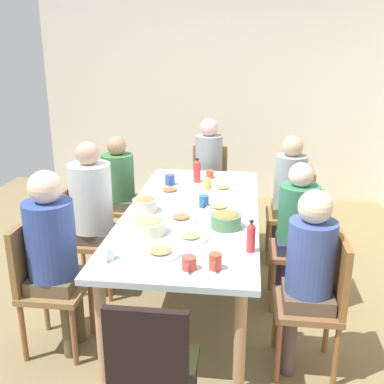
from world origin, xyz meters
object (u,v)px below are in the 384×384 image
(chair_2, at_px, (297,209))
(cup_6, at_px, (170,180))
(person_6, at_px, (120,184))
(cup_0, at_px, (210,174))
(bottle_1, at_px, (197,171))
(chair_0, at_px, (306,244))
(cup_2, at_px, (204,201))
(dining_table, at_px, (192,218))
(chair_6, at_px, (111,201))
(chair_7, at_px, (84,233))
(chair_4, at_px, (321,297))
(chair_1, at_px, (209,182))
(person_5, at_px, (53,246))
(plate_1, at_px, (181,218))
(chair_3, at_px, (152,369))
(person_7, at_px, (92,204))
(cup_5, at_px, (215,262))
(cup_1, at_px, (207,184))
(plate_4, at_px, (160,252))
(plate_5, at_px, (219,208))
(plate_0, at_px, (223,188))
(cup_4, at_px, (108,254))
(person_0, at_px, (296,221))
(plate_3, at_px, (191,237))
(chair_5, at_px, (43,279))
(person_4, at_px, (308,266))
(bottle_0, at_px, (251,237))
(plate_2, at_px, (170,191))
(person_1, at_px, (209,165))
(cup_3, at_px, (189,263))
(person_2, at_px, (289,188))
(bowl_1, at_px, (148,226))

(chair_2, height_order, cup_6, chair_2)
(person_6, xyz_separation_m, cup_6, (0.14, 0.51, 0.10))
(cup_0, relative_size, bottle_1, 0.49)
(chair_0, bearing_deg, cup_2, -96.29)
(dining_table, height_order, person_6, person_6)
(chair_6, xyz_separation_m, chair_7, (0.77, 0.00, 0.00))
(cup_0, bearing_deg, chair_4, 26.31)
(chair_1, height_order, person_5, person_5)
(plate_1, bearing_deg, chair_7, -104.10)
(chair_4, bearing_deg, chair_3, -49.24)
(chair_0, distance_m, chair_7, 1.78)
(person_7, height_order, cup_5, person_7)
(cup_1, bearing_deg, person_5, -32.67)
(plate_4, bearing_deg, person_6, -155.91)
(plate_5, distance_m, cup_1, 0.54)
(plate_0, relative_size, cup_4, 1.98)
(person_0, bearing_deg, cup_4, -53.01)
(plate_3, bearing_deg, person_0, 126.28)
(chair_4, xyz_separation_m, cup_4, (0.13, -1.28, 0.27))
(chair_5, distance_m, chair_7, 0.77)
(person_4, relative_size, bottle_0, 5.69)
(person_0, distance_m, cup_4, 1.50)
(person_6, relative_size, plate_5, 5.24)
(chair_3, bearing_deg, plate_2, -172.80)
(chair_2, height_order, chair_7, same)
(chair_3, xyz_separation_m, cup_4, (-0.64, -0.40, 0.27))
(chair_2, distance_m, chair_3, 2.48)
(chair_4, height_order, chair_5, same)
(plate_1, xyz_separation_m, cup_0, (-1.11, 0.12, 0.02))
(person_1, distance_m, plate_1, 1.66)
(person_5, height_order, bottle_1, person_5)
(chair_7, relative_size, bottle_0, 4.30)
(person_0, height_order, plate_0, person_0)
(chair_6, height_order, plate_5, chair_6)
(chair_2, xyz_separation_m, cup_5, (1.72, -0.64, 0.28))
(dining_table, height_order, person_0, person_0)
(cup_2, bearing_deg, cup_6, -146.29)
(plate_2, height_order, cup_3, cup_3)
(bottle_0, bearing_deg, person_0, 153.23)
(chair_4, relative_size, plate_5, 4.08)
(cup_5, bearing_deg, plate_1, -157.28)
(bottle_0, height_order, bottle_1, bottle_1)
(cup_0, xyz_separation_m, cup_2, (0.82, 0.02, 0.01))
(chair_4, distance_m, cup_2, 1.21)
(chair_0, bearing_deg, person_4, -6.75)
(chair_0, xyz_separation_m, plate_1, (0.21, -0.94, 0.25))
(person_4, height_order, cup_6, person_4)
(person_2, bearing_deg, cup_3, -21.83)
(person_5, relative_size, plate_3, 5.39)
(bowl_1, height_order, bottle_0, bottle_0)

